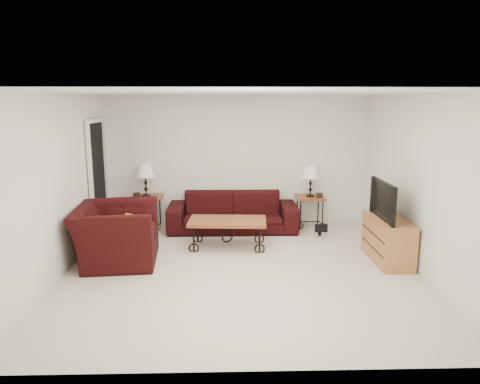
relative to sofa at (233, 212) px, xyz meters
name	(u,v)px	position (x,y,z in m)	size (l,w,h in m)	color
ground	(241,269)	(0.10, -2.02, -0.35)	(5.00, 5.00, 0.00)	silver
wall_back	(237,161)	(0.10, 0.48, 0.90)	(5.00, 0.02, 2.50)	white
wall_front	(251,239)	(0.10, -4.52, 0.90)	(5.00, 0.02, 2.50)	white
wall_left	(61,185)	(-2.40, -2.02, 0.90)	(0.02, 5.00, 2.50)	white
wall_right	(418,184)	(2.60, -2.02, 0.90)	(0.02, 5.00, 2.50)	white
ceiling	(241,93)	(0.10, -2.02, 2.15)	(5.00, 5.00, 0.00)	white
doorway	(98,181)	(-2.37, -0.37, 0.67)	(0.08, 0.94, 2.04)	black
sofa	(233,212)	(0.00, 0.00, 0.00)	(2.40, 0.94, 0.70)	black
side_table_left	(147,212)	(-1.64, 0.18, -0.04)	(0.57, 0.57, 0.62)	brown
side_table_right	(310,211)	(1.49, 0.18, -0.05)	(0.55, 0.55, 0.60)	brown
lamp_left	(146,180)	(-1.64, 0.18, 0.59)	(0.35, 0.35, 0.62)	black
lamp_right	(311,181)	(1.49, 0.18, 0.55)	(0.34, 0.34, 0.60)	black
photo_frame_left	(137,195)	(-1.79, 0.03, 0.33)	(0.12, 0.02, 0.10)	black
photo_frame_right	(319,195)	(1.64, 0.03, 0.30)	(0.12, 0.02, 0.10)	black
coffee_table	(228,234)	(-0.10, -1.03, -0.11)	(1.26, 0.69, 0.47)	brown
armchair	(116,234)	(-1.77, -1.64, 0.08)	(1.33, 1.16, 0.86)	black
throw_pillow	(125,229)	(-1.62, -1.69, 0.17)	(0.39, 0.10, 0.39)	orange
tv_stand	(388,240)	(2.33, -1.74, -0.02)	(0.46, 1.11, 0.66)	#C78949
television	(389,200)	(2.31, -1.74, 0.60)	(0.99, 0.13, 0.57)	black
backpack	(320,224)	(1.57, -0.44, -0.13)	(0.34, 0.26, 0.44)	black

